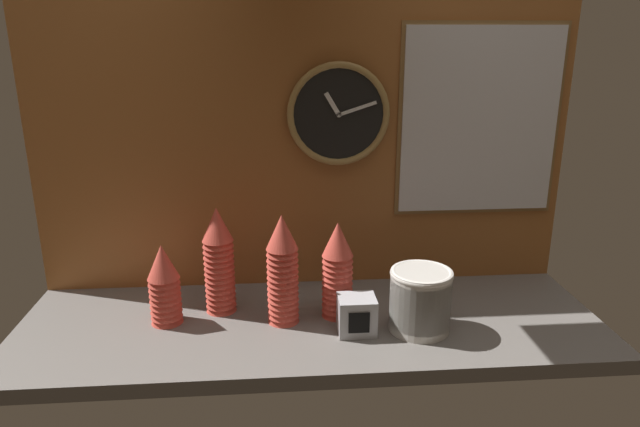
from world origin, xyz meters
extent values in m
cube|color=slate|center=(0.00, 0.00, -0.02)|extent=(1.60, 0.56, 0.04)
cube|color=#A3602D|center=(0.00, 0.27, 0.53)|extent=(1.60, 0.03, 1.05)
cone|color=#DB4C3D|center=(-0.25, 0.07, 0.05)|extent=(0.09, 0.09, 0.10)
cone|color=#DB4C3D|center=(-0.25, 0.07, 0.06)|extent=(0.09, 0.09, 0.10)
cone|color=#DB4C3D|center=(-0.25, 0.07, 0.08)|extent=(0.09, 0.09, 0.10)
cone|color=#DB4C3D|center=(-0.25, 0.07, 0.10)|extent=(0.09, 0.09, 0.10)
cone|color=#DB4C3D|center=(-0.25, 0.07, 0.11)|extent=(0.09, 0.09, 0.10)
cone|color=#DB4C3D|center=(-0.25, 0.07, 0.13)|extent=(0.09, 0.09, 0.10)
cone|color=#DB4C3D|center=(-0.25, 0.07, 0.15)|extent=(0.09, 0.09, 0.10)
cone|color=#DB4C3D|center=(-0.25, 0.07, 0.16)|extent=(0.09, 0.09, 0.10)
cone|color=#DB4C3D|center=(-0.25, 0.07, 0.18)|extent=(0.09, 0.09, 0.10)
cone|color=#DB4C3D|center=(-0.25, 0.07, 0.19)|extent=(0.09, 0.09, 0.10)
cone|color=#DB4C3D|center=(-0.25, 0.07, 0.21)|extent=(0.09, 0.09, 0.10)
cone|color=#DB4C3D|center=(-0.25, 0.07, 0.23)|extent=(0.09, 0.09, 0.10)
cone|color=#DB4C3D|center=(-0.25, 0.07, 0.24)|extent=(0.09, 0.09, 0.10)
cone|color=#DB4C3D|center=(-0.25, 0.07, 0.26)|extent=(0.09, 0.09, 0.10)
cone|color=#DB4C3D|center=(-0.08, -0.01, 0.05)|extent=(0.09, 0.09, 0.10)
cone|color=#DB4C3D|center=(-0.08, -0.01, 0.06)|extent=(0.09, 0.09, 0.10)
cone|color=#DB4C3D|center=(-0.08, -0.01, 0.08)|extent=(0.09, 0.09, 0.10)
cone|color=#DB4C3D|center=(-0.08, -0.01, 0.10)|extent=(0.09, 0.09, 0.10)
cone|color=#DB4C3D|center=(-0.08, -0.01, 0.11)|extent=(0.09, 0.09, 0.10)
cone|color=#DB4C3D|center=(-0.08, -0.01, 0.13)|extent=(0.09, 0.09, 0.10)
cone|color=#DB4C3D|center=(-0.08, -0.01, 0.15)|extent=(0.09, 0.09, 0.10)
cone|color=#DB4C3D|center=(-0.08, -0.01, 0.16)|extent=(0.09, 0.09, 0.10)
cone|color=#DB4C3D|center=(-0.08, -0.01, 0.18)|extent=(0.09, 0.09, 0.10)
cone|color=#DB4C3D|center=(-0.08, -0.01, 0.19)|extent=(0.09, 0.09, 0.10)
cone|color=#DB4C3D|center=(-0.08, -0.01, 0.21)|extent=(0.09, 0.09, 0.10)
cone|color=#DB4C3D|center=(-0.08, -0.01, 0.23)|extent=(0.09, 0.09, 0.10)
cone|color=#DB4C3D|center=(-0.08, -0.01, 0.24)|extent=(0.09, 0.09, 0.10)
cone|color=#DB4C3D|center=(-0.08, -0.01, 0.26)|extent=(0.09, 0.09, 0.10)
cone|color=#DB4C3D|center=(0.07, 0.01, 0.05)|extent=(0.09, 0.09, 0.10)
cone|color=#DB4C3D|center=(0.07, 0.01, 0.06)|extent=(0.09, 0.09, 0.10)
cone|color=#DB4C3D|center=(0.07, 0.01, 0.08)|extent=(0.09, 0.09, 0.10)
cone|color=#DB4C3D|center=(0.07, 0.01, 0.10)|extent=(0.09, 0.09, 0.10)
cone|color=#DB4C3D|center=(0.07, 0.01, 0.11)|extent=(0.09, 0.09, 0.10)
cone|color=#DB4C3D|center=(0.07, 0.01, 0.13)|extent=(0.09, 0.09, 0.10)
cone|color=#DB4C3D|center=(0.07, 0.01, 0.15)|extent=(0.09, 0.09, 0.10)
cone|color=#DB4C3D|center=(0.07, 0.01, 0.16)|extent=(0.09, 0.09, 0.10)
cone|color=#DB4C3D|center=(0.07, 0.01, 0.18)|extent=(0.09, 0.09, 0.10)
cone|color=#DB4C3D|center=(0.07, 0.01, 0.19)|extent=(0.09, 0.09, 0.10)
cone|color=#DB4C3D|center=(0.07, 0.01, 0.21)|extent=(0.09, 0.09, 0.10)
cone|color=#DB4C3D|center=(0.07, 0.01, 0.23)|extent=(0.09, 0.09, 0.10)
cone|color=#DB4C3D|center=(-0.39, 0.01, 0.05)|extent=(0.09, 0.09, 0.10)
cone|color=#DB4C3D|center=(-0.39, 0.01, 0.06)|extent=(0.09, 0.09, 0.10)
cone|color=#DB4C3D|center=(-0.39, 0.01, 0.08)|extent=(0.09, 0.09, 0.10)
cone|color=#DB4C3D|center=(-0.39, 0.01, 0.10)|extent=(0.09, 0.09, 0.10)
cone|color=#DB4C3D|center=(-0.39, 0.01, 0.11)|extent=(0.09, 0.09, 0.10)
cone|color=#DB4C3D|center=(-0.39, 0.01, 0.13)|extent=(0.09, 0.09, 0.10)
cone|color=#DB4C3D|center=(-0.39, 0.01, 0.15)|extent=(0.09, 0.09, 0.10)
cone|color=#DB4C3D|center=(-0.39, 0.01, 0.16)|extent=(0.09, 0.09, 0.10)
cone|color=#DB4C3D|center=(-0.39, 0.01, 0.18)|extent=(0.09, 0.09, 0.10)
cylinder|color=beige|center=(0.28, -0.08, 0.02)|extent=(0.16, 0.16, 0.05)
cylinder|color=beige|center=(0.28, -0.08, 0.04)|extent=(0.16, 0.16, 0.05)
cylinder|color=beige|center=(0.28, -0.08, 0.06)|extent=(0.16, 0.16, 0.05)
cylinder|color=beige|center=(0.28, -0.08, 0.08)|extent=(0.16, 0.16, 0.05)
cylinder|color=beige|center=(0.28, -0.08, 0.10)|extent=(0.16, 0.16, 0.05)
cylinder|color=beige|center=(0.28, -0.08, 0.12)|extent=(0.16, 0.16, 0.05)
cylinder|color=beige|center=(0.28, -0.08, 0.14)|extent=(0.16, 0.16, 0.05)
torus|color=white|center=(0.28, -0.08, 0.16)|extent=(0.17, 0.17, 0.02)
cylinder|color=black|center=(0.10, 0.24, 0.53)|extent=(0.29, 0.02, 0.29)
torus|color=#AD894C|center=(0.10, 0.23, 0.53)|extent=(0.30, 0.02, 0.30)
cube|color=white|center=(0.08, 0.23, 0.56)|extent=(0.05, 0.01, 0.07)
cube|color=white|center=(0.15, 0.23, 0.55)|extent=(0.11, 0.01, 0.04)
cylinder|color=white|center=(0.10, 0.23, 0.53)|extent=(0.01, 0.01, 0.01)
cube|color=olive|center=(0.53, 0.25, 0.51)|extent=(0.50, 0.01, 0.57)
cube|color=white|center=(0.53, 0.24, 0.51)|extent=(0.47, 0.01, 0.55)
cube|color=#B7B7BC|center=(0.12, -0.08, 0.05)|extent=(0.10, 0.09, 0.10)
cube|color=black|center=(0.12, -0.13, 0.05)|extent=(0.05, 0.00, 0.06)
camera|label=1|loc=(-0.09, -1.42, 0.75)|focal=32.00mm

